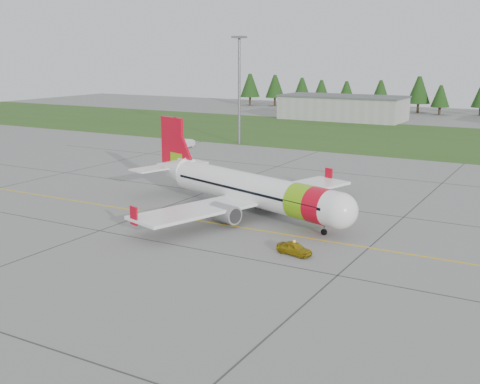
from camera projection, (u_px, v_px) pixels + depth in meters
The scene contains 9 objects.
ground at pixel (229, 255), 52.53m from camera, with size 320.00×320.00×0.00m, color gray.
aircraft at pixel (249, 189), 65.47m from camera, with size 30.59×28.96×9.55m.
follow_me_car at pixel (295, 237), 52.33m from camera, with size 1.32×1.12×3.29m, color yellow.
service_van at pixel (185, 135), 111.64m from camera, with size 1.69×1.60×4.85m, color silver.
grass_strip at pixel (434, 140), 122.01m from camera, with size 320.00×50.00×0.03m, color #30561E.
taxi_guideline at pixel (270, 232), 59.30m from camera, with size 120.00×0.25×0.02m, color gold.
hangar_west at pixel (343, 108), 159.49m from camera, with size 32.00×14.00×6.00m, color #A8A8A3.
floodlight_mast at pixel (239, 92), 114.81m from camera, with size 0.50×0.50×20.00m, color slate.
treeline at pixel (479, 98), 168.34m from camera, with size 160.00×8.00×10.00m, color #1C3F14, non-canonical shape.
Camera 1 is at (25.47, -42.96, 17.21)m, focal length 45.00 mm.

